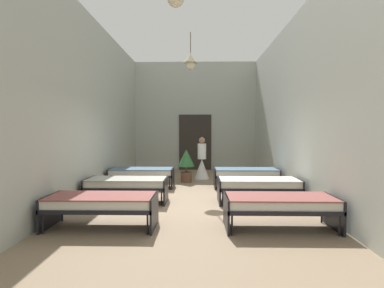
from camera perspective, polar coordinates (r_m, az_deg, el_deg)
ground_plane at (r=7.37m, az=0.07°, el=-11.27°), size 5.82×12.75×0.10m
room_shell at (r=8.37m, az=0.23°, el=6.85°), size 5.62×12.35×4.68m
bed_left_row_0 at (r=5.67m, az=-16.59°, el=-10.53°), size 1.90×0.84×0.57m
bed_right_row_0 at (r=5.59m, az=16.16°, el=-10.71°), size 1.90×0.84×0.57m
bed_left_row_1 at (r=7.47m, az=-12.09°, el=-7.32°), size 1.90×0.84×0.57m
bed_right_row_1 at (r=7.41m, az=12.34°, el=-7.40°), size 1.90×0.84×0.57m
bed_left_row_2 at (r=9.31m, az=-9.39°, el=-5.34°), size 1.90×0.84×0.57m
bed_right_row_2 at (r=9.26m, az=10.07°, el=-5.39°), size 1.90×0.84×0.57m
nurse_near_aisle at (r=10.79m, az=1.86°, el=-3.74°), size 0.52×0.52×1.49m
potted_plant at (r=10.07m, az=-1.08°, el=-3.35°), size 0.55×0.55×1.08m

